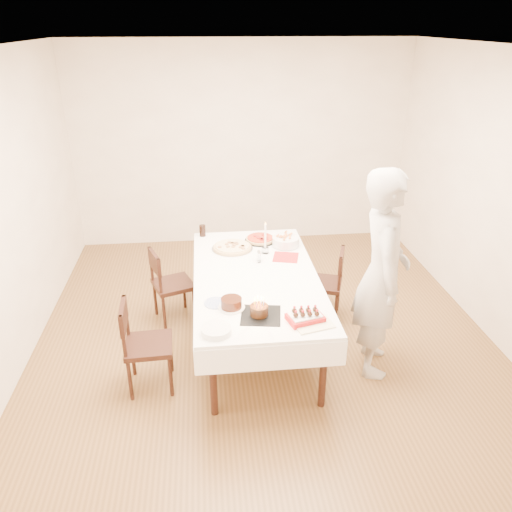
{
  "coord_description": "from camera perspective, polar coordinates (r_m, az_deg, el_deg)",
  "views": [
    {
      "loc": [
        -0.54,
        -4.17,
        2.9
      ],
      "look_at": [
        -0.09,
        -0.1,
        0.95
      ],
      "focal_mm": 35.0,
      "sensor_mm": 36.0,
      "label": 1
    }
  ],
  "objects": [
    {
      "name": "cola_glass",
      "position": [
        5.47,
        -6.14,
        2.9
      ],
      "size": [
        0.08,
        0.08,
        0.13
      ],
      "primitive_type": "cylinder",
      "rotation": [
        0.0,
        0.0,
        -0.3
      ],
      "color": "black",
      "rests_on": "dining_table"
    },
    {
      "name": "red_placemat",
      "position": [
        4.97,
        3.42,
        -0.16
      ],
      "size": [
        0.3,
        0.3,
        0.01
      ],
      "primitive_type": "cube",
      "rotation": [
        0.0,
        0.0,
        -0.25
      ],
      "color": "#B21E1E",
      "rests_on": "dining_table"
    },
    {
      "name": "dining_table",
      "position": [
        4.81,
        -0.0,
        -6.19
      ],
      "size": [
        1.31,
        2.22,
        0.75
      ],
      "primitive_type": "cube",
      "rotation": [
        0.0,
        0.0,
        -0.08
      ],
      "color": "white",
      "rests_on": "floor"
    },
    {
      "name": "pizza_white",
      "position": [
        5.14,
        -2.72,
        1.01
      ],
      "size": [
        0.48,
        0.48,
        0.04
      ],
      "primitive_type": "cylinder",
      "rotation": [
        0.0,
        0.0,
        0.15
      ],
      "color": "beige",
      "rests_on": "dining_table"
    },
    {
      "name": "plate_stack",
      "position": [
        3.81,
        -4.57,
        -8.46
      ],
      "size": [
        0.28,
        0.28,
        0.05
      ],
      "primitive_type": "cylinder",
      "rotation": [
        0.0,
        0.0,
        -0.26
      ],
      "color": "white",
      "rests_on": "dining_table"
    },
    {
      "name": "wall_right",
      "position": [
        5.25,
        26.34,
        5.64
      ],
      "size": [
        0.04,
        5.0,
        2.7
      ],
      "primitive_type": "cube",
      "color": "white",
      "rests_on": "floor"
    },
    {
      "name": "strawberry_box",
      "position": [
        3.96,
        5.65,
        -6.94
      ],
      "size": [
        0.32,
        0.25,
        0.07
      ],
      "primitive_type": null,
      "rotation": [
        0.0,
        0.0,
        0.26
      ],
      "color": "#A91314",
      "rests_on": "dining_table"
    },
    {
      "name": "taper_candle",
      "position": [
        4.99,
        1.07,
        2.12
      ],
      "size": [
        0.1,
        0.1,
        0.34
      ],
      "primitive_type": "cylinder",
      "rotation": [
        0.0,
        0.0,
        -0.4
      ],
      "color": "white",
      "rests_on": "dining_table"
    },
    {
      "name": "birthday_cake",
      "position": [
        3.97,
        0.36,
        -5.81
      ],
      "size": [
        0.16,
        0.16,
        0.15
      ],
      "primitive_type": "cylinder",
      "rotation": [
        0.0,
        0.0,
        0.07
      ],
      "color": "#351B0E",
      "rests_on": "dining_table"
    },
    {
      "name": "pizza_pepperoni",
      "position": [
        5.33,
        0.48,
        1.95
      ],
      "size": [
        0.41,
        0.41,
        0.04
      ],
      "primitive_type": "cylinder",
      "rotation": [
        0.0,
        0.0,
        0.29
      ],
      "color": "red",
      "rests_on": "dining_table"
    },
    {
      "name": "china_plate",
      "position": [
        4.19,
        -4.61,
        -5.37
      ],
      "size": [
        0.25,
        0.25,
        0.01
      ],
      "primitive_type": "cylinder",
      "rotation": [
        0.0,
        0.0,
        -0.29
      ],
      "color": "white",
      "rests_on": "dining_table"
    },
    {
      "name": "box_lid",
      "position": [
        3.93,
        6.55,
        -7.83
      ],
      "size": [
        0.34,
        0.26,
        0.02
      ],
      "primitive_type": "cube",
      "rotation": [
        0.0,
        0.0,
        0.24
      ],
      "color": "beige",
      "rests_on": "dining_table"
    },
    {
      "name": "cake_board",
      "position": [
        4.02,
        0.55,
        -6.83
      ],
      "size": [
        0.36,
        0.36,
        0.01
      ],
      "primitive_type": "cube",
      "rotation": [
        0.0,
        0.0,
        -0.16
      ],
      "color": "black",
      "rests_on": "dining_table"
    },
    {
      "name": "wall_back",
      "position": [
        6.87,
        -1.62,
        12.44
      ],
      "size": [
        4.5,
        0.04,
        2.7
      ],
      "primitive_type": "cube",
      "color": "white",
      "rests_on": "floor"
    },
    {
      "name": "chair_left_dessert",
      "position": [
        4.35,
        -12.15,
        -9.94
      ],
      "size": [
        0.44,
        0.44,
        0.83
      ],
      "primitive_type": null,
      "rotation": [
        0.0,
        0.0,
        3.19
      ],
      "color": "#321810",
      "rests_on": "floor"
    },
    {
      "name": "pasta_bowl",
      "position": [
        5.21,
        3.41,
        1.71
      ],
      "size": [
        0.31,
        0.31,
        0.09
      ],
      "primitive_type": "cylinder",
      "rotation": [
        0.0,
        0.0,
        -0.13
      ],
      "color": "white",
      "rests_on": "dining_table"
    },
    {
      "name": "wall_front",
      "position": [
        2.34,
        9.01,
        -16.32
      ],
      "size": [
        4.5,
        0.04,
        2.7
      ],
      "primitive_type": "cube",
      "color": "white",
      "rests_on": "floor"
    },
    {
      "name": "ceiling",
      "position": [
        4.21,
        1.2,
        22.78
      ],
      "size": [
        5.0,
        5.0,
        0.0
      ],
      "primitive_type": "plane",
      "rotation": [
        3.14,
        0.0,
        0.0
      ],
      "color": "white",
      "rests_on": "wall_back"
    },
    {
      "name": "layer_cake",
      "position": [
        4.1,
        -2.82,
        -5.43
      ],
      "size": [
        0.28,
        0.28,
        0.09
      ],
      "primitive_type": "cylinder",
      "rotation": [
        0.0,
        0.0,
        0.35
      ],
      "color": "black",
      "rests_on": "dining_table"
    },
    {
      "name": "person",
      "position": [
        4.37,
        14.17,
        -2.06
      ],
      "size": [
        0.58,
        0.76,
        1.87
      ],
      "primitive_type": "imported",
      "rotation": [
        0.0,
        0.0,
        1.36
      ],
      "color": "beige",
      "rests_on": "floor"
    },
    {
      "name": "chair_right_savory",
      "position": [
        5.27,
        7.68,
        -3.13
      ],
      "size": [
        0.52,
        0.52,
        0.79
      ],
      "primitive_type": null,
      "rotation": [
        0.0,
        0.0,
        -0.33
      ],
      "color": "#321810",
      "rests_on": "floor"
    },
    {
      "name": "shaker_pair",
      "position": [
        4.84,
        0.37,
        -0.2
      ],
      "size": [
        0.09,
        0.09,
        0.1
      ],
      "primitive_type": null,
      "rotation": [
        0.0,
        0.0,
        -0.04
      ],
      "color": "white",
      "rests_on": "dining_table"
    },
    {
      "name": "chair_left_savory",
      "position": [
        5.25,
        -9.45,
        -3.22
      ],
      "size": [
        0.53,
        0.53,
        0.81
      ],
      "primitive_type": null,
      "rotation": [
        0.0,
        0.0,
        3.49
      ],
      "color": "#321810",
      "rests_on": "floor"
    },
    {
      "name": "wall_left",
      "position": [
        4.77,
        -26.94,
        3.69
      ],
      "size": [
        0.04,
        5.0,
        2.7
      ],
      "primitive_type": "cube",
      "color": "white",
      "rests_on": "floor"
    },
    {
      "name": "floor",
      "position": [
        5.11,
        0.92,
        -9.1
      ],
      "size": [
        5.0,
        5.0,
        0.0
      ],
      "primitive_type": "plane",
      "color": "brown",
      "rests_on": "ground"
    }
  ]
}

